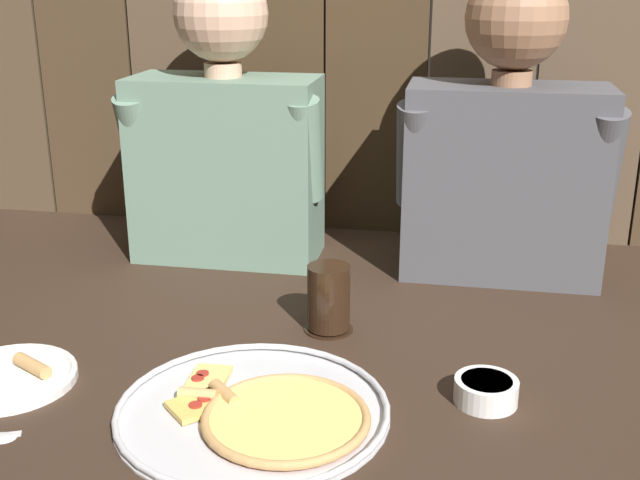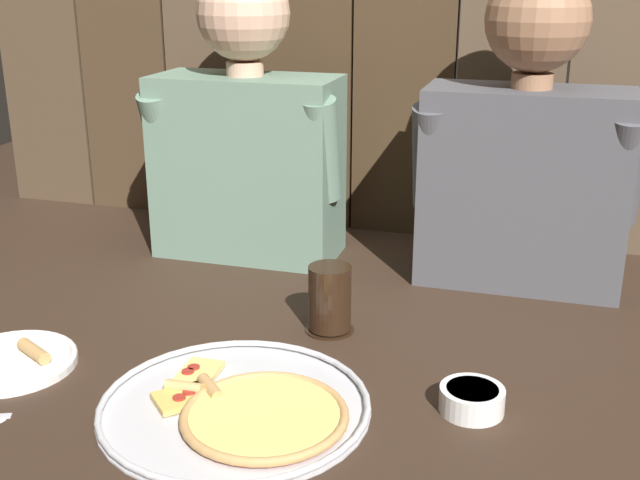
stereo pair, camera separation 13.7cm
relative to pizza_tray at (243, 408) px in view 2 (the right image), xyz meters
The scene contains 7 objects.
ground_plane 0.20m from the pizza_tray, 73.74° to the left, with size 3.20×3.20×0.00m, color #332319.
pizza_tray is the anchor object (origin of this frame).
dinner_plate 0.42m from the pizza_tray, behind, with size 0.21×0.21×0.03m.
drinking_glass 0.32m from the pizza_tray, 81.56° to the left, with size 0.09×0.09×0.12m.
dipping_bowl 0.34m from the pizza_tray, 17.74° to the left, with size 0.10×0.10×0.04m.
diner_left 0.76m from the pizza_tray, 110.45° to the left, with size 0.44×0.22×0.64m.
diner_right 0.80m from the pizza_tray, 61.66° to the left, with size 0.44×0.21×0.64m.
Camera 2 is at (0.35, -1.14, 0.63)m, focal length 44.50 mm.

